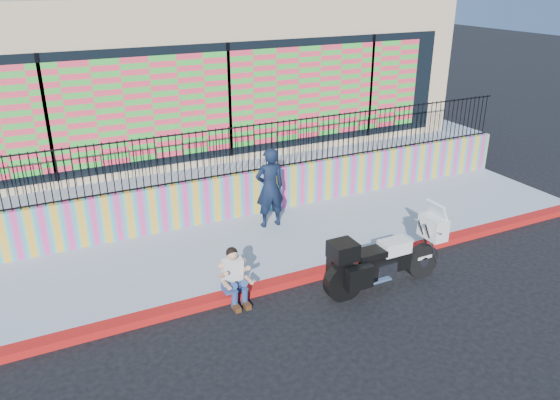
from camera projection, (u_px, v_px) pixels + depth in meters
ground at (308, 279)px, 11.11m from camera, size 90.00×90.00×0.00m
red_curb at (308, 276)px, 11.09m from camera, size 16.00×0.30×0.15m
sidewalk at (273, 243)px, 12.45m from camera, size 16.00×3.00×0.15m
mural_wall at (245, 194)px, 13.54m from camera, size 16.00×0.20×1.10m
metal_fence at (244, 149)px, 13.09m from camera, size 15.80×0.04×1.20m
elevated_platform at (185, 143)px, 17.79m from camera, size 16.00×10.00×1.25m
storefront_building at (181, 62)px, 16.60m from camera, size 14.00×8.06×4.00m
police_motorcycle at (383, 257)px, 10.56m from camera, size 2.59×0.86×1.61m
police_officer at (270, 188)px, 12.77m from camera, size 0.73×0.50×1.94m
seated_man at (235, 281)px, 10.18m from camera, size 0.54×0.71×1.06m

